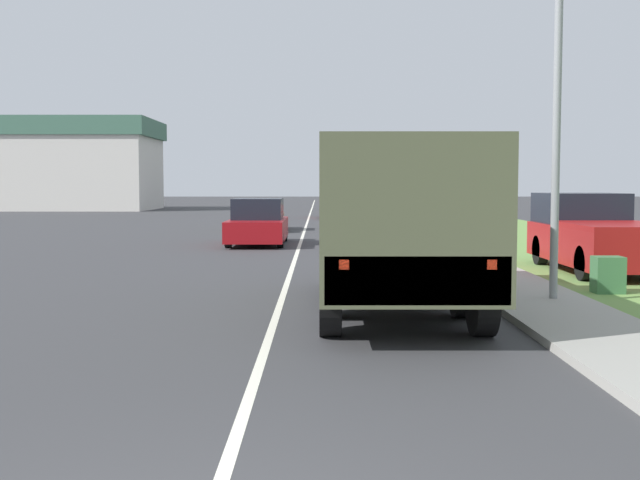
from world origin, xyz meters
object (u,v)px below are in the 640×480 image
object	(u,v)px
pickup_truck	(592,235)
car_nearest_ahead	(255,224)
lamp_post	(542,57)
car_fourth_ahead	(332,203)
military_truck	(389,217)
car_second_ahead	(258,216)
car_third_ahead	(331,207)

from	to	relation	value
pickup_truck	car_nearest_ahead	bearing A→B (deg)	135.62
lamp_post	car_fourth_ahead	bearing A→B (deg)	93.39
military_truck	lamp_post	distance (m)	3.84
car_second_ahead	pickup_truck	distance (m)	19.53
military_truck	lamp_post	bearing A→B (deg)	13.45
car_fourth_ahead	lamp_post	distance (m)	46.13
car_nearest_ahead	car_fourth_ahead	xyz separation A→B (m)	(3.28, 31.94, -0.06)
military_truck	lamp_post	xyz separation A→B (m)	(2.65, 0.63, 2.71)
military_truck	car_nearest_ahead	xyz separation A→B (m)	(-3.35, 14.60, -0.84)
military_truck	lamp_post	world-z (taller)	lamp_post
military_truck	car_third_ahead	world-z (taller)	military_truck
military_truck	pickup_truck	bearing A→B (deg)	47.89
car_third_ahead	pickup_truck	bearing A→B (deg)	-79.35
car_fourth_ahead	pickup_truck	xyz separation A→B (m)	(5.50, -40.53, 0.22)
car_nearest_ahead	lamp_post	distance (m)	15.61
car_nearest_ahead	car_third_ahead	world-z (taller)	car_nearest_ahead
military_truck	car_third_ahead	distance (m)	36.68
pickup_truck	car_second_ahead	bearing A→B (deg)	118.40
car_nearest_ahead	lamp_post	size ratio (longest dim) A/B	0.67
car_third_ahead	military_truck	bearing A→B (deg)	-89.48
pickup_truck	lamp_post	bearing A→B (deg)	-117.36
car_second_ahead	car_fourth_ahead	world-z (taller)	car_fourth_ahead
car_fourth_ahead	pickup_truck	world-z (taller)	pickup_truck
car_second_ahead	pickup_truck	xyz separation A→B (m)	(9.29, -17.18, 0.25)
car_third_ahead	pickup_truck	distance (m)	31.20
car_nearest_ahead	military_truck	bearing A→B (deg)	-77.08
military_truck	car_second_ahead	size ratio (longest dim) A/B	1.56
car_third_ahead	car_fourth_ahead	size ratio (longest dim) A/B	1.09
pickup_truck	military_truck	bearing A→B (deg)	-132.11
car_third_ahead	car_second_ahead	bearing A→B (deg)	-104.63
car_third_ahead	lamp_post	xyz separation A→B (m)	(2.98, -36.03, 3.58)
car_nearest_ahead	car_second_ahead	bearing A→B (deg)	93.37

